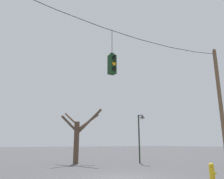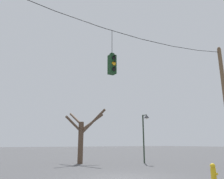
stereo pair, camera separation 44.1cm
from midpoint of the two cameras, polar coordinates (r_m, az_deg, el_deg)
name	(u,v)px [view 1 (the left image)]	position (r m, az deg, el deg)	size (l,w,h in m)	color
ground_plane	(124,179)	(10.89, 2.01, -22.25)	(200.00, 200.00, 0.00)	#4C4C4F
utility_pole_right	(221,105)	(17.41, 25.87, -3.56)	(0.27, 0.27, 8.60)	brown
span_wire	(122,29)	(12.38, 1.65, 15.46)	(17.22, 0.03, 0.85)	black
traffic_light_near_left_pole	(112,64)	(11.12, -1.12, 6.66)	(0.34, 0.46, 2.40)	#143819
street_lamp	(141,127)	(19.12, 6.87, -9.59)	(0.46, 0.79, 4.01)	#233323
bare_tree	(78,134)	(18.56, -9.60, -11.47)	(3.67, 4.27, 4.34)	brown
fire_hydrant	(212,172)	(10.92, 23.55, -19.12)	(0.22, 0.30, 0.75)	gold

